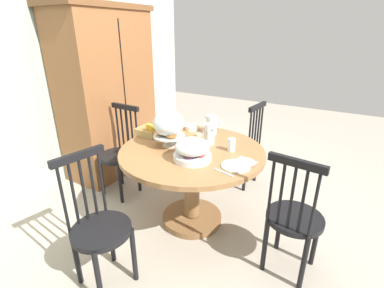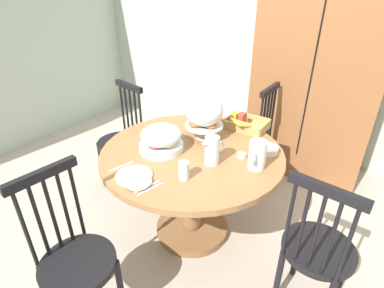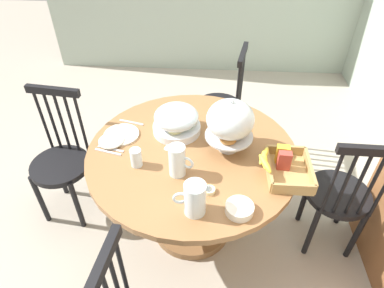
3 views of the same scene
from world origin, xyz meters
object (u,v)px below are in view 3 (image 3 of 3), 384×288
Objects in this scene: windsor_chair_near_window at (339,197)px; butter_dish at (209,190)px; pastry_stand_with_dome at (230,121)px; windsor_chair_by_cabinet at (222,107)px; fruit_platter_covered at (176,120)px; china_plate_small at (111,141)px; drinking_glass at (136,158)px; china_plate_large at (121,135)px; orange_juice_pitcher at (195,200)px; cereal_bowl at (239,209)px; dining_table at (192,175)px; milk_pitcher at (177,162)px; windsor_chair_facing_door at (62,163)px; cereal_basket at (284,166)px.

windsor_chair_near_window is 16.25× the size of butter_dish.
windsor_chair_by_cabinet is at bearing -178.71° from pastry_stand_with_dome.
pastry_stand_with_dome is 0.37m from fruit_platter_covered.
drinking_glass is (0.18, 0.19, 0.04)m from china_plate_small.
pastry_stand_with_dome reaches higher than china_plate_large.
orange_juice_pitcher is 1.73× the size of drinking_glass.
windsor_chair_near_window is 1.45m from china_plate_small.
cereal_bowl is (0.48, 0.05, -0.18)m from pastry_stand_with_dome.
orange_juice_pitcher is 0.23m from cereal_bowl.
china_plate_small is at bearing -132.17° from orange_juice_pitcher.
milk_pitcher reaches higher than dining_table.
butter_dish reaches higher than china_plate_large.
drinking_glass is at bearing 65.32° from windsor_chair_facing_door.
cereal_basket is (0.32, 0.62, -0.04)m from fruit_platter_covered.
orange_juice_pitcher is at bearing -27.97° from butter_dish.
china_plate_large is 0.71m from butter_dish.
cereal_bowl is (1.35, 0.07, 0.31)m from windsor_chair_by_cabinet.
pastry_stand_with_dome is at bearing -174.34° from cereal_bowl.
windsor_chair_facing_door is at bearing -114.02° from butter_dish.
fruit_platter_covered is (-0.23, -1.03, 0.37)m from windsor_chair_near_window.
windsor_chair_near_window is at bearing 86.97° from dining_table.
orange_juice_pitcher is at bearing -87.43° from cereal_bowl.
cereal_bowl is (0.29, -0.25, -0.02)m from cereal_basket.
windsor_chair_facing_door is at bearing -95.17° from pastry_stand_with_dome.
fruit_platter_covered is 1.60× the size of milk_pitcher.
fruit_platter_covered is 2.14× the size of cereal_bowl.
windsor_chair_by_cabinet is 16.25× the size of butter_dish.
china_plate_small is (-0.49, -0.54, -0.07)m from orange_juice_pitcher.
milk_pitcher reaches higher than drinking_glass.
butter_dish is at bearing 66.97° from drinking_glass.
orange_juice_pitcher reaches higher than drinking_glass.
orange_juice_pitcher is 0.75m from china_plate_large.
china_plate_small is (-0.18, -1.01, -0.03)m from cereal_basket.
windsor_chair_facing_door reaches higher than china_plate_large.
windsor_chair_facing_door is 0.99m from milk_pitcher.
orange_juice_pitcher is 1.02× the size of milk_pitcher.
windsor_chair_by_cabinet is at bearing 173.66° from orange_juice_pitcher.
pastry_stand_with_dome reaches higher than windsor_chair_by_cabinet.
orange_juice_pitcher is (0.40, -0.88, 0.37)m from windsor_chair_near_window.
dining_table is 11.37× the size of drinking_glass.
windsor_chair_by_cabinet is 1.15m from china_plate_small.
cereal_bowl is at bearing -40.71° from cereal_basket.
china_plate_large is (0.79, -0.64, 0.29)m from windsor_chair_by_cabinet.
orange_juice_pitcher is at bearing 13.49° from fruit_platter_covered.
pastry_stand_with_dome is 0.41m from butter_dish.
cereal_bowl is 0.64m from drinking_glass.
cereal_basket is (1.05, 0.32, 0.33)m from windsor_chair_by_cabinet.
cereal_bowl is (0.44, 0.26, 0.23)m from dining_table.
milk_pitcher is at bearing 68.63° from windsor_chair_facing_door.
butter_dish is (-0.12, -0.15, -0.01)m from cereal_bowl.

